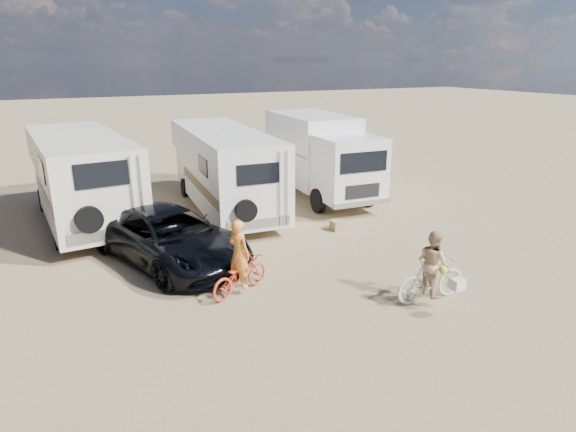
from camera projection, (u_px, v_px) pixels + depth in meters
name	position (u px, v px, depth m)	size (l,w,h in m)	color
ground	(322.00, 280.00, 12.46)	(140.00, 140.00, 0.00)	tan
rv_main	(224.00, 171.00, 17.95)	(2.38, 7.86, 2.98)	silver
rv_left	(83.00, 180.00, 16.45)	(2.60, 7.51, 3.02)	silver
box_truck	(321.00, 157.00, 19.63)	(2.42, 6.60, 3.27)	white
dark_suv	(170.00, 236.00, 13.42)	(2.46, 5.34, 1.48)	black
bike_man	(240.00, 275.00, 11.67)	(0.61, 1.75, 0.92)	red
bike_woman	(432.00, 279.00, 11.26)	(0.52, 1.85, 1.11)	#BCBD9F
rider_man	(239.00, 261.00, 11.55)	(0.62, 0.40, 1.69)	orange
rider_woman	(432.00, 270.00, 11.19)	(0.76, 0.59, 1.56)	tan
bike_parked	(345.00, 191.00, 19.11)	(0.60, 1.73, 0.91)	#242724
cooler	(252.00, 221.00, 16.28)	(0.58, 0.42, 0.46)	#2C648E
crate	(337.00, 225.00, 16.10)	(0.40, 0.40, 0.32)	olive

